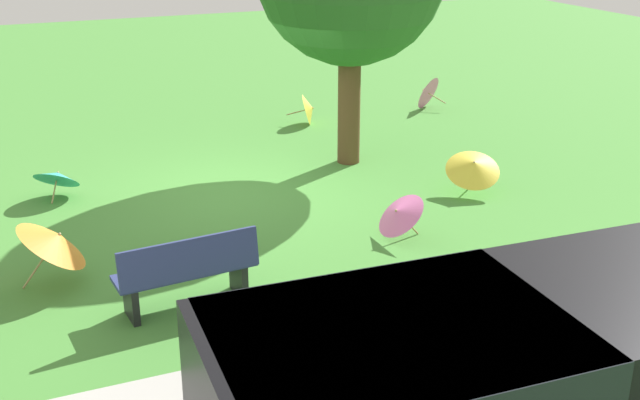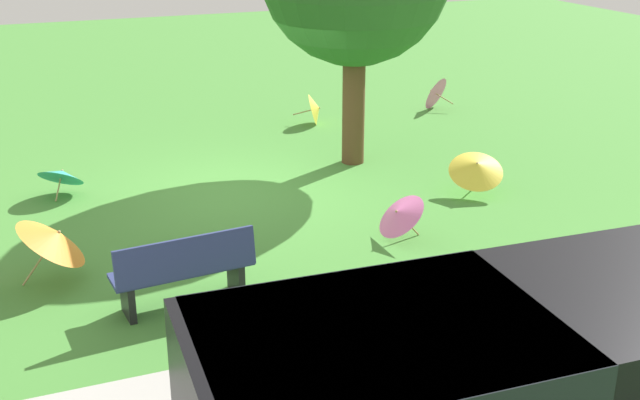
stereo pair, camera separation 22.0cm
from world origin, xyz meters
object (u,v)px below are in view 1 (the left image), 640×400
(parasol_yellow_1, at_px, (473,166))
(parasol_yellow_0, at_px, (309,109))
(parasol_orange_0, at_px, (56,240))
(park_bench, at_px, (187,272))
(parasol_teal_0, at_px, (57,177))
(van_dark, at_px, (480,380))
(parasol_pink_3, at_px, (426,92))
(parasol_pink_4, at_px, (399,213))

(parasol_yellow_1, bearing_deg, parasol_yellow_0, -80.26)
(parasol_orange_0, bearing_deg, parasol_yellow_1, -173.21)
(parasol_yellow_0, height_order, parasol_orange_0, parasol_orange_0)
(park_bench, distance_m, parasol_yellow_1, 5.37)
(parasol_teal_0, bearing_deg, parasol_yellow_1, 158.91)
(parasol_yellow_1, xyz_separation_m, parasol_orange_0, (6.30, 0.75, 0.12))
(park_bench, relative_size, parasol_yellow_0, 2.31)
(park_bench, bearing_deg, van_dark, 111.42)
(parasol_teal_0, bearing_deg, parasol_orange_0, 84.59)
(parasol_pink_3, bearing_deg, park_bench, 44.61)
(park_bench, distance_m, parasol_pink_3, 9.91)
(parasol_orange_0, bearing_deg, parasol_pink_4, 175.71)
(park_bench, bearing_deg, parasol_orange_0, -42.44)
(parasol_pink_3, bearing_deg, parasol_teal_0, 18.60)
(van_dark, bearing_deg, parasol_yellow_0, -104.95)
(parasol_teal_0, bearing_deg, park_bench, 103.24)
(van_dark, xyz_separation_m, parasol_yellow_1, (-3.58, -5.57, -0.45))
(van_dark, distance_m, park_bench, 3.94)
(park_bench, bearing_deg, parasol_pink_4, -164.82)
(parasol_orange_0, bearing_deg, van_dark, 119.42)
(van_dark, xyz_separation_m, parasol_yellow_0, (-2.76, -10.35, -0.58))
(van_dark, height_order, park_bench, van_dark)
(parasol_yellow_0, distance_m, parasol_pink_3, 2.87)
(parasol_yellow_0, xyz_separation_m, parasol_pink_3, (-2.86, -0.25, 0.05))
(parasol_pink_3, bearing_deg, parasol_yellow_0, 4.96)
(park_bench, relative_size, parasol_orange_0, 1.60)
(parasol_pink_4, bearing_deg, parasol_teal_0, -39.49)
(van_dark, distance_m, parasol_pink_4, 4.83)
(parasol_pink_3, distance_m, parasol_pink_4, 7.26)
(parasol_yellow_0, distance_m, parasol_yellow_1, 4.85)
(park_bench, relative_size, parasol_teal_0, 1.73)
(parasol_yellow_0, xyz_separation_m, parasol_pink_4, (1.07, 5.86, 0.04))
(park_bench, xyz_separation_m, parasol_pink_3, (-7.05, -6.96, -0.09))
(parasol_yellow_1, xyz_separation_m, parasol_pink_4, (1.89, 1.08, -0.10))
(parasol_teal_0, distance_m, parasol_pink_3, 8.50)
(park_bench, xyz_separation_m, parasol_yellow_0, (-4.19, -6.71, -0.14))
(parasol_yellow_1, bearing_deg, parasol_pink_3, -112.10)
(parasol_pink_4, bearing_deg, parasol_yellow_1, -150.16)
(van_dark, relative_size, parasol_yellow_1, 4.19)
(van_dark, xyz_separation_m, parasol_orange_0, (2.72, -4.82, -0.32))
(park_bench, distance_m, parasol_yellow_0, 7.91)
(park_bench, xyz_separation_m, parasol_yellow_1, (-5.01, -1.93, -0.00))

